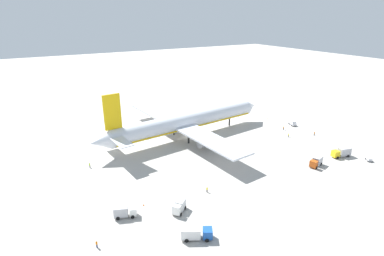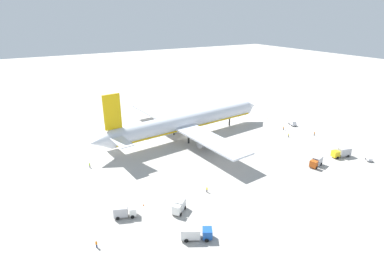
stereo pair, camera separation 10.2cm
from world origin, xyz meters
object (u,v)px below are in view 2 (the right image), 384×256
baggage_cart_0 (221,107)px  ground_worker_1 (289,135)px  service_truck_1 (316,161)px  baggage_cart_1 (369,159)px  traffic_cone_0 (97,127)px  ground_worker_2 (96,244)px  ground_worker_3 (207,190)px  traffic_cone_2 (144,205)px  service_truck_3 (342,152)px  service_van (293,123)px  ground_worker_4 (90,165)px  traffic_cone_1 (268,119)px  traffic_cone_3 (241,110)px  service_truck_4 (195,233)px  airliner (185,122)px  service_truck_0 (179,206)px  ground_worker_5 (284,128)px  service_truck_2 (124,211)px

baggage_cart_0 → ground_worker_1: bearing=-90.3°
service_truck_1 → baggage_cart_1: bearing=-19.5°
service_truck_1 → traffic_cone_0: (-53.57, 72.90, -1.33)m
ground_worker_2 → ground_worker_3: ground_worker_2 is taller
traffic_cone_2 → ground_worker_2: bearing=-147.5°
service_truck_3 → service_van: 32.88m
service_truck_3 → ground_worker_4: 86.30m
service_van → traffic_cone_2: 84.26m
traffic_cone_1 → service_truck_3: bearing=-98.1°
traffic_cone_3 → service_truck_4: bearing=-134.6°
airliner → ground_worker_1: (36.62, -20.72, -5.84)m
service_truck_4 → ground_worker_4: size_ratio=4.15×
service_truck_3 → service_truck_0: bearing=179.3°
ground_worker_5 → baggage_cart_1: bearing=-84.5°
service_truck_1 → service_truck_2: 63.51m
service_truck_0 → service_truck_2: service_truck_2 is taller
service_truck_3 → ground_worker_1: size_ratio=4.22×
service_truck_3 → traffic_cone_1: service_truck_3 is taller
traffic_cone_0 → service_truck_0: bearing=-87.6°
ground_worker_4 → traffic_cone_1: 84.82m
service_truck_3 → traffic_cone_3: bearing=87.1°
ground_worker_2 → ground_worker_5: ground_worker_2 is taller
service_truck_0 → baggage_cart_1: bearing=-6.2°
service_truck_4 → ground_worker_5: service_truck_4 is taller
ground_worker_1 → ground_worker_5: size_ratio=1.07×
airliner → service_truck_3: 58.21m
service_truck_0 → baggage_cart_0: bearing=48.4°
ground_worker_2 → traffic_cone_3: 107.47m
service_van → ground_worker_5: 8.38m
service_truck_2 → traffic_cone_3: service_truck_2 is taller
baggage_cart_1 → ground_worker_2: ground_worker_2 is taller
service_truck_2 → baggage_cart_0: size_ratio=1.83×
traffic_cone_0 → traffic_cone_3: same height
service_truck_3 → ground_worker_4: (-78.42, 36.04, -0.82)m
airliner → ground_worker_1: airliner is taller
ground_worker_4 → traffic_cone_1: size_ratio=3.17×
service_van → baggage_cart_1: service_van is taller
ground_worker_1 → traffic_cone_1: ground_worker_1 is taller
ground_worker_3 → ground_worker_4: (-25.27, 31.33, 0.07)m
baggage_cart_0 → ground_worker_5: size_ratio=1.99×
service_truck_1 → baggage_cart_0: service_truck_1 is taller
service_truck_0 → service_truck_1: 50.58m
traffic_cone_2 → service_truck_2: bearing=-161.2°
service_van → ground_worker_5: size_ratio=2.77×
ground_worker_2 → traffic_cone_0: 76.46m
traffic_cone_3 → ground_worker_3: bearing=-135.6°
ground_worker_1 → ground_worker_3: ground_worker_1 is taller
airliner → traffic_cone_2: bearing=-132.1°
service_truck_2 → service_van: service_truck_2 is taller
baggage_cart_1 → ground_worker_3: 59.53m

